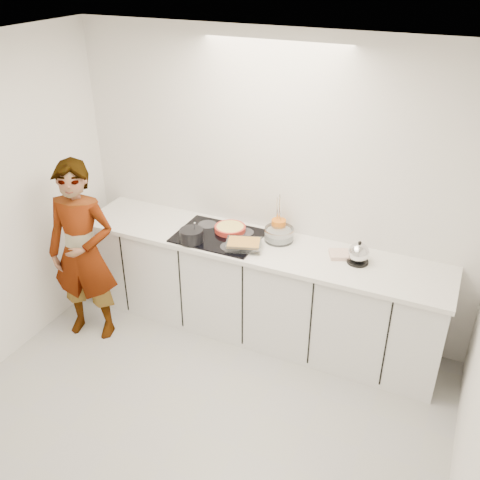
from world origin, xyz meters
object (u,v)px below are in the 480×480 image
at_px(baking_dish, 244,244).
at_px(hob, 219,236).
at_px(kettle, 358,254).
at_px(saucepan, 191,235).
at_px(mixing_bowl, 279,235).
at_px(tart_dish, 230,228).
at_px(utensil_crock, 278,228).
at_px(cook, 83,253).

bearing_deg(baking_dish, hob, 159.47).
relative_size(baking_dish, kettle, 1.51).
distance_m(saucepan, baking_dish, 0.45).
height_order(mixing_bowl, kettle, kettle).
distance_m(tart_dish, kettle, 1.14).
bearing_deg(baking_dish, kettle, 11.00).
xyz_separation_m(baking_dish, utensil_crock, (0.18, 0.33, 0.03)).
height_order(tart_dish, kettle, kettle).
xyz_separation_m(saucepan, cook, (-0.84, -0.41, -0.16)).
distance_m(baking_dish, kettle, 0.93).
relative_size(tart_dish, saucepan, 1.04).
height_order(saucepan, baking_dish, saucepan).
distance_m(tart_dish, mixing_bowl, 0.44).
relative_size(kettle, cook, 0.14).
bearing_deg(utensil_crock, tart_dish, -165.01).
relative_size(saucepan, cook, 0.16).
height_order(saucepan, cook, cook).
xyz_separation_m(kettle, utensil_crock, (-0.73, 0.15, -0.00)).
bearing_deg(cook, tart_dish, 20.41).
bearing_deg(mixing_bowl, tart_dish, -174.95).
bearing_deg(saucepan, utensil_crock, 33.62).
distance_m(hob, saucepan, 0.26).
distance_m(saucepan, mixing_bowl, 0.74).
relative_size(saucepan, utensil_crock, 1.70).
height_order(utensil_crock, cook, cook).
relative_size(hob, baking_dish, 2.10).
bearing_deg(kettle, cook, -163.12).
xyz_separation_m(saucepan, kettle, (1.36, 0.26, 0.01)).
height_order(tart_dish, cook, cook).
height_order(kettle, cook, cook).
distance_m(kettle, cook, 2.30).
bearing_deg(mixing_bowl, cook, -153.39).
relative_size(hob, cook, 0.44).
relative_size(tart_dish, cook, 0.17).
bearing_deg(kettle, saucepan, -169.11).
xyz_separation_m(hob, kettle, (1.20, 0.07, 0.08)).
distance_m(saucepan, kettle, 1.38).
xyz_separation_m(hob, tart_dish, (0.06, 0.11, 0.03)).
height_order(baking_dish, cook, cook).
distance_m(tart_dish, cook, 1.28).
relative_size(utensil_crock, cook, 0.09).
bearing_deg(hob, tart_dish, 63.40).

